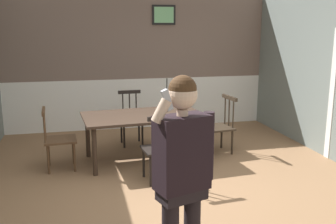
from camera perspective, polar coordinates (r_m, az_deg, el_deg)
ground_plane at (r=5.16m, az=1.82°, el=-11.81°), size 7.77×7.77×0.00m
room_back_partition at (r=8.21m, az=-4.43°, el=7.22°), size 5.57×0.17×2.86m
dining_table at (r=6.19m, az=-3.62°, el=-1.06°), size 1.97×1.23×0.75m
chair_near_window at (r=5.38m, az=-1.14°, el=-5.37°), size 0.50×0.50×0.97m
chair_by_doorway at (r=6.07m, az=-15.87°, el=-3.81°), size 0.49×0.49×0.94m
chair_at_table_head at (r=6.68m, az=7.54°, el=-2.02°), size 0.53×0.53×0.97m
chair_opposite_corner at (r=7.11m, az=-5.42°, el=-1.02°), size 0.43×0.43×0.98m
person_figure at (r=3.11m, az=2.17°, el=-8.08°), size 0.55×0.35×1.76m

